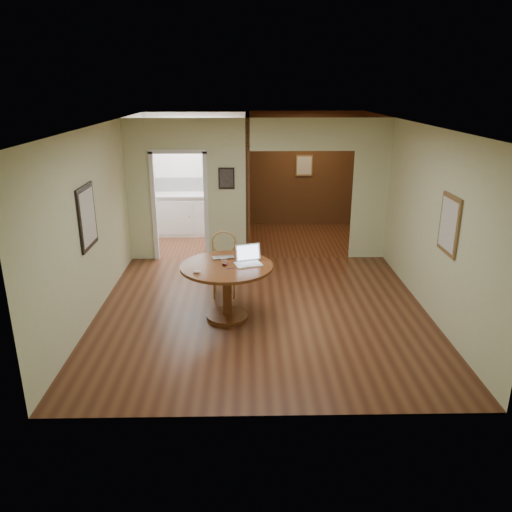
{
  "coord_description": "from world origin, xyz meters",
  "views": [
    {
      "loc": [
        -0.23,
        -6.87,
        3.28
      ],
      "look_at": [
        -0.1,
        -0.2,
        0.97
      ],
      "focal_mm": 35.0,
      "sensor_mm": 36.0,
      "label": 1
    }
  ],
  "objects_px": {
    "dining_table": "(227,279)",
    "closed_laptop": "(224,259)",
    "chair": "(224,260)",
    "open_laptop": "(248,259)"
  },
  "relations": [
    {
      "from": "chair",
      "to": "open_laptop",
      "type": "distance_m",
      "value": 0.98
    },
    {
      "from": "open_laptop",
      "to": "closed_laptop",
      "type": "xyz_separation_m",
      "value": [
        -0.36,
        0.17,
        -0.05
      ]
    },
    {
      "from": "dining_table",
      "to": "closed_laptop",
      "type": "bearing_deg",
      "value": 102.0
    },
    {
      "from": "dining_table",
      "to": "closed_laptop",
      "type": "height_order",
      "value": "closed_laptop"
    },
    {
      "from": "chair",
      "to": "dining_table",
      "type": "bearing_deg",
      "value": -85.67
    },
    {
      "from": "closed_laptop",
      "to": "dining_table",
      "type": "bearing_deg",
      "value": -89.97
    },
    {
      "from": "open_laptop",
      "to": "chair",
      "type": "bearing_deg",
      "value": 96.79
    },
    {
      "from": "dining_table",
      "to": "open_laptop",
      "type": "height_order",
      "value": "open_laptop"
    },
    {
      "from": "dining_table",
      "to": "chair",
      "type": "distance_m",
      "value": 0.92
    },
    {
      "from": "dining_table",
      "to": "chair",
      "type": "relative_size",
      "value": 1.27
    }
  ]
}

